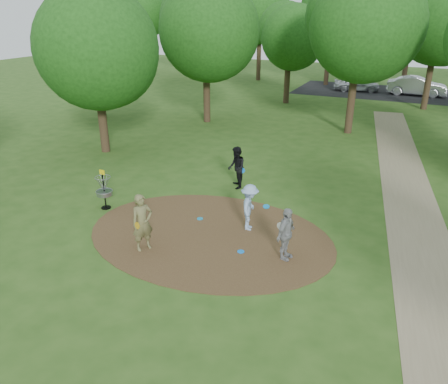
% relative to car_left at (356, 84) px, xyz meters
% --- Properties ---
extents(ground, '(100.00, 100.00, 0.00)m').
position_rel_car_left_xyz_m(ground, '(-0.23, -29.59, -0.67)').
color(ground, '#2D5119').
rests_on(ground, ground).
extents(dirt_clearing, '(8.40, 8.40, 0.02)m').
position_rel_car_left_xyz_m(dirt_clearing, '(-0.23, -29.59, -0.66)').
color(dirt_clearing, '#47301C').
rests_on(dirt_clearing, ground).
extents(footpath, '(7.55, 39.89, 0.01)m').
position_rel_car_left_xyz_m(footpath, '(6.27, -27.59, -0.67)').
color(footpath, '#8C7A5B').
rests_on(footpath, ground).
extents(parking_lot, '(14.00, 8.00, 0.01)m').
position_rel_car_left_xyz_m(parking_lot, '(1.77, 0.41, -0.67)').
color(parking_lot, black).
rests_on(parking_lot, ground).
extents(player_observer_with_disc, '(0.73, 0.81, 1.85)m').
position_rel_car_left_xyz_m(player_observer_with_disc, '(-1.70, -31.24, 0.25)').
color(player_observer_with_disc, olive).
rests_on(player_observer_with_disc, ground).
extents(player_throwing_with_disc, '(1.13, 1.15, 1.63)m').
position_rel_car_left_xyz_m(player_throwing_with_disc, '(0.83, -28.63, 0.14)').
color(player_throwing_with_disc, '#8FAED6').
rests_on(player_throwing_with_disc, ground).
extents(player_walking_with_disc, '(1.01, 1.08, 1.77)m').
position_rel_car_left_xyz_m(player_walking_with_disc, '(-1.02, -25.37, 0.21)').
color(player_walking_with_disc, black).
rests_on(player_walking_with_disc, ground).
extents(player_waiting_with_disc, '(0.60, 1.04, 1.67)m').
position_rel_car_left_xyz_m(player_waiting_with_disc, '(2.50, -29.97, 0.16)').
color(player_waiting_with_disc, gray).
rests_on(player_waiting_with_disc, ground).
extents(disc_ground_cyan, '(0.22, 0.22, 0.02)m').
position_rel_car_left_xyz_m(disc_ground_cyan, '(-1.05, -28.69, -0.64)').
color(disc_ground_cyan, '#188CC1').
rests_on(disc_ground_cyan, dirt_clearing).
extents(disc_ground_blue, '(0.22, 0.22, 0.02)m').
position_rel_car_left_xyz_m(disc_ground_blue, '(1.16, -30.19, -0.64)').
color(disc_ground_blue, '#0E7AF1').
rests_on(disc_ground_blue, dirt_clearing).
extents(car_left, '(4.18, 2.35, 1.34)m').
position_rel_car_left_xyz_m(car_left, '(0.00, 0.00, 0.00)').
color(car_left, '#B8BAC0').
rests_on(car_left, ground).
extents(car_right, '(4.80, 1.71, 1.58)m').
position_rel_car_left_xyz_m(car_right, '(4.99, -0.00, 0.12)').
color(car_right, '#B6B7BF').
rests_on(car_right, ground).
extents(disc_golf_basket, '(0.63, 0.63, 1.54)m').
position_rel_car_left_xyz_m(disc_golf_basket, '(-4.73, -29.29, 0.20)').
color(disc_golf_basket, black).
rests_on(disc_golf_basket, ground).
extents(tree_ring, '(36.90, 45.83, 9.34)m').
position_rel_car_left_xyz_m(tree_ring, '(1.45, -19.67, 4.59)').
color(tree_ring, '#332316').
rests_on(tree_ring, ground).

